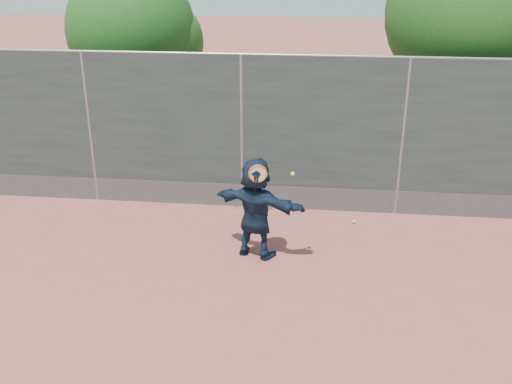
# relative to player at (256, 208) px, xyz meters

# --- Properties ---
(ground) EXTENTS (80.00, 80.00, 0.00)m
(ground) POSITION_rel_player_xyz_m (-0.49, -1.56, -0.86)
(ground) COLOR #9E4C42
(ground) RESTS_ON ground
(player) EXTENTS (1.66, 1.01, 1.71)m
(player) POSITION_rel_player_xyz_m (0.00, 0.00, 0.00)
(player) COLOR #142338
(player) RESTS_ON ground
(ball_ground) EXTENTS (0.07, 0.07, 0.07)m
(ball_ground) POSITION_rel_player_xyz_m (1.69, 1.39, -0.82)
(ball_ground) COLOR yellow
(ball_ground) RESTS_ON ground
(fence) EXTENTS (20.00, 0.06, 3.03)m
(fence) POSITION_rel_player_xyz_m (-0.49, 1.94, 0.73)
(fence) COLOR #38423D
(fence) RESTS_ON ground
(swing_action) EXTENTS (0.72, 0.14, 0.51)m
(swing_action) POSITION_rel_player_xyz_m (0.10, -0.19, 0.66)
(swing_action) COLOR orange
(swing_action) RESTS_ON ground
(tree_right) EXTENTS (3.78, 3.60, 5.39)m
(tree_right) POSITION_rel_player_xyz_m (4.19, 4.19, 2.64)
(tree_right) COLOR #382314
(tree_right) RESTS_ON ground
(tree_left) EXTENTS (3.15, 3.00, 4.53)m
(tree_left) POSITION_rel_player_xyz_m (-3.34, 4.99, 2.08)
(tree_left) COLOR #382314
(tree_left) RESTS_ON ground
(weed_clump) EXTENTS (0.68, 0.07, 0.30)m
(weed_clump) POSITION_rel_player_xyz_m (-0.20, 1.82, -0.72)
(weed_clump) COLOR #387226
(weed_clump) RESTS_ON ground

